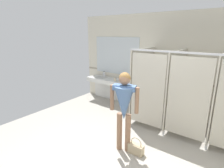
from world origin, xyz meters
name	(u,v)px	position (x,y,z in m)	size (l,w,h in m)	color
ground_plane	(121,168)	(0.00, 0.00, -0.05)	(6.80, 6.16, 0.10)	#9E998E
wall_back	(178,66)	(0.00, 2.84, 1.47)	(6.80, 0.12, 2.93)	beige
wall_back_tile_band	(175,80)	(0.00, 2.78, 1.05)	(6.80, 0.01, 0.06)	#9E937F
vanity_counter	(113,85)	(-2.08, 2.57, 0.60)	(1.86, 0.54, 0.94)	silver
mirror_panel	(116,56)	(-2.08, 2.77, 1.60)	(1.76, 0.02, 1.26)	silver
bathroom_stalls	(193,93)	(0.70, 1.88, 1.05)	(2.84, 1.35, 2.01)	#B2AD9E
person_standing	(124,103)	(-0.23, 0.44, 1.05)	(0.56, 0.50, 1.66)	#8C664C
handbag	(136,149)	(0.05, 0.47, 0.12)	(0.31, 0.14, 0.36)	tan
soap_dispenser	(104,74)	(-2.54, 2.65, 0.91)	(0.07, 0.07, 0.20)	white
paper_cup	(115,80)	(-1.84, 2.36, 0.87)	(0.07, 0.07, 0.09)	beige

